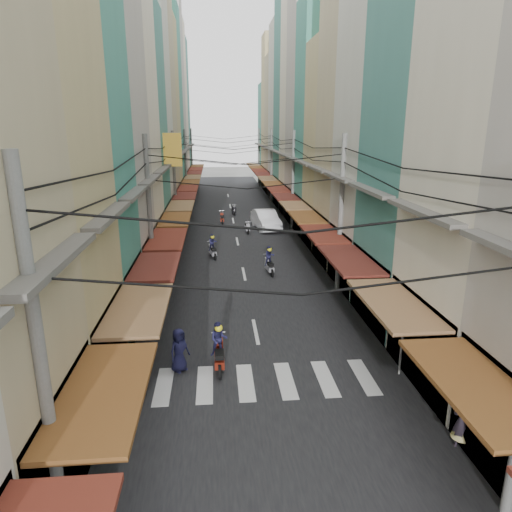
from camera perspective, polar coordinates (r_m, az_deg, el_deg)
ground at (r=21.75m, az=-0.51°, el=-7.21°), size 160.00×160.00×0.00m
road at (r=40.86m, az=-2.76°, el=3.88°), size 10.00×80.00×0.02m
sidewalk_left at (r=41.13m, az=-11.86°, el=3.66°), size 3.00×80.00×0.06m
sidewalk_right at (r=41.62m, az=6.24°, el=4.05°), size 3.00×80.00×0.06m
crosswalk at (r=16.41m, az=1.22°, el=-15.37°), size 7.55×2.40×0.01m
building_row_left at (r=37.06m, az=-15.66°, el=17.30°), size 7.80×67.67×23.70m
building_row_right at (r=37.60m, az=9.99°, el=17.04°), size 7.80×68.98×22.59m
utility_poles at (r=35.03m, az=-2.55°, el=12.73°), size 10.20×66.13×8.20m
white_car at (r=39.39m, az=1.23°, el=3.42°), size 5.97×2.98×2.02m
bicycle at (r=21.77m, az=20.27°, el=-8.24°), size 1.69×1.10×1.09m
moving_scooters at (r=29.43m, az=-2.69°, el=0.07°), size 3.86×31.88×1.83m
parked_scooters at (r=19.31m, az=15.38°, el=-9.34°), size 12.62×15.63×1.00m
pedestrians at (r=24.85m, az=-10.68°, el=-1.86°), size 12.44×23.26×2.24m
market_umbrella at (r=21.00m, az=17.45°, el=-2.66°), size 2.28×2.28×2.40m
traffic_sign at (r=16.67m, az=17.96°, el=-7.58°), size 0.10×0.64×2.91m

